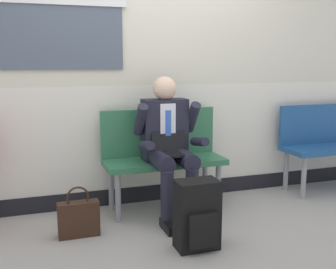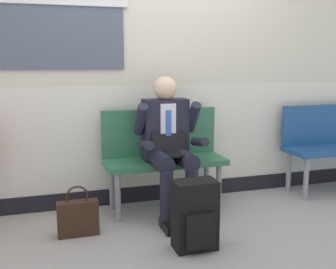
{
  "view_description": "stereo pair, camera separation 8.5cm",
  "coord_description": "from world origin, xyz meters",
  "px_view_note": "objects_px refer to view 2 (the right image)",
  "views": [
    {
      "loc": [
        -1.07,
        -3.2,
        1.37
      ],
      "look_at": [
        0.04,
        0.07,
        0.75
      ],
      "focal_mm": 44.02,
      "sensor_mm": 36.0,
      "label": 1
    },
    {
      "loc": [
        -0.99,
        -3.22,
        1.37
      ],
      "look_at": [
        0.04,
        0.07,
        0.75
      ],
      "focal_mm": 44.02,
      "sensor_mm": 36.0,
      "label": 2
    }
  ],
  "objects_px": {
    "backpack": "(195,216)",
    "handbag": "(78,217)",
    "bench_with_person": "(163,152)",
    "person_seated": "(169,143)"
  },
  "relations": [
    {
      "from": "backpack",
      "to": "handbag",
      "type": "bearing_deg",
      "value": 148.16
    },
    {
      "from": "bench_with_person",
      "to": "handbag",
      "type": "bearing_deg",
      "value": -153.5
    },
    {
      "from": "bench_with_person",
      "to": "person_seated",
      "type": "height_order",
      "value": "person_seated"
    },
    {
      "from": "person_seated",
      "to": "handbag",
      "type": "bearing_deg",
      "value": -165.65
    },
    {
      "from": "person_seated",
      "to": "bench_with_person",
      "type": "bearing_deg",
      "value": 90.0
    },
    {
      "from": "handbag",
      "to": "backpack",
      "type": "bearing_deg",
      "value": -31.84
    },
    {
      "from": "person_seated",
      "to": "handbag",
      "type": "distance_m",
      "value": 0.99
    },
    {
      "from": "backpack",
      "to": "handbag",
      "type": "height_order",
      "value": "backpack"
    },
    {
      "from": "handbag",
      "to": "bench_with_person",
      "type": "bearing_deg",
      "value": 26.5
    },
    {
      "from": "person_seated",
      "to": "handbag",
      "type": "relative_size",
      "value": 3.02
    }
  ]
}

